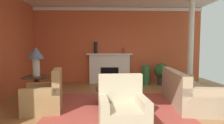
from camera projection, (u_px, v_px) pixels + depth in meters
name	position (u px, v px, depth m)	size (l,w,h in m)	color
ground_plane	(120.00, 105.00, 4.65)	(8.37, 8.37, 0.00)	olive
wall_fireplace	(114.00, 45.00, 7.64)	(7.04, 0.12, 3.05)	#C65633
crown_moulding	(115.00, 9.00, 7.45)	(7.04, 0.08, 0.12)	white
area_rug	(116.00, 106.00, 4.61)	(3.10, 2.39, 0.01)	#993D33
fireplace	(110.00, 69.00, 7.50)	(1.80, 0.35, 1.20)	white
sofa	(186.00, 92.00, 4.76)	(1.11, 2.18, 0.85)	tan
armchair_near_window	(45.00, 98.00, 4.21)	(0.93, 0.93, 0.95)	#9E7A4C
armchair_facing_fireplace	(123.00, 113.00, 3.21)	(0.86, 0.86, 0.95)	#C1B293
coffee_table	(116.00, 93.00, 4.58)	(1.00, 1.00, 0.45)	#3D2D1E
side_table	(37.00, 88.00, 4.85)	(0.56, 0.56, 0.70)	#3D2D1E
table_lamp	(36.00, 56.00, 4.79)	(0.44, 0.44, 0.75)	beige
vase_tall_corner	(146.00, 75.00, 7.26)	(0.31, 0.31, 0.76)	#33703D
vase_mantel_right	(123.00, 51.00, 7.41)	(0.11, 0.11, 0.23)	#9E3328
vase_mantel_left	(96.00, 48.00, 7.37)	(0.13, 0.13, 0.46)	black
book_red_cover	(113.00, 88.00, 4.52)	(0.24, 0.18, 0.03)	navy
potted_plant	(162.00, 72.00, 7.20)	(0.56, 0.56, 0.83)	#333333
column_white	(191.00, 45.00, 6.62)	(0.20, 0.20, 3.05)	white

